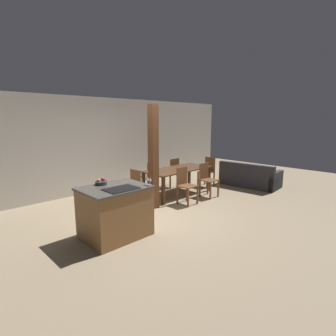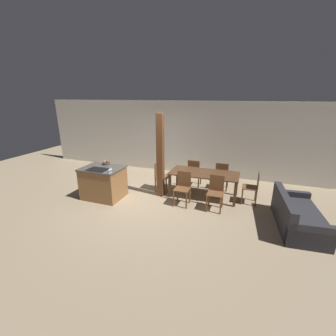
{
  "view_description": "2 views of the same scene",
  "coord_description": "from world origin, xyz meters",
  "px_view_note": "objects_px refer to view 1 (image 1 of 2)",
  "views": [
    {
      "loc": [
        -3.66,
        -4.14,
        2.09
      ],
      "look_at": [
        0.6,
        0.2,
        0.95
      ],
      "focal_mm": 28.0,
      "sensor_mm": 36.0,
      "label": 1
    },
    {
      "loc": [
        2.6,
        -5.41,
        2.89
      ],
      "look_at": [
        0.6,
        0.2,
        0.95
      ],
      "focal_mm": 24.0,
      "sensor_mm": 36.0,
      "label": 2
    }
  ],
  "objects_px": {
    "couch": "(249,178)",
    "fruit_bowl": "(101,182)",
    "wine_glass_middle": "(147,179)",
    "wine_glass_near": "(150,179)",
    "dining_chair_far_left": "(150,176)",
    "dining_chair_near_right": "(207,179)",
    "dining_chair_foot_end": "(208,171)",
    "dining_table": "(178,172)",
    "dining_chair_near_left": "(185,185)",
    "kitchen_island": "(115,212)",
    "dining_chair_head_end": "(139,186)",
    "timber_post": "(153,158)",
    "dining_chair_far_right": "(172,172)"
  },
  "relations": [
    {
      "from": "fruit_bowl",
      "to": "dining_chair_near_left",
      "type": "relative_size",
      "value": 0.24
    },
    {
      "from": "fruit_bowl",
      "to": "wine_glass_middle",
      "type": "bearing_deg",
      "value": -47.2
    },
    {
      "from": "dining_chair_far_left",
      "to": "dining_chair_head_end",
      "type": "height_order",
      "value": "same"
    },
    {
      "from": "dining_table",
      "to": "dining_chair_near_right",
      "type": "relative_size",
      "value": 2.17
    },
    {
      "from": "fruit_bowl",
      "to": "dining_chair_near_right",
      "type": "height_order",
      "value": "fruit_bowl"
    },
    {
      "from": "kitchen_island",
      "to": "dining_chair_foot_end",
      "type": "xyz_separation_m",
      "value": [
        4.1,
        1.05,
        0.02
      ]
    },
    {
      "from": "dining_chair_near_right",
      "to": "couch",
      "type": "height_order",
      "value": "dining_chair_near_right"
    },
    {
      "from": "dining_chair_near_right",
      "to": "dining_chair_head_end",
      "type": "height_order",
      "value": "same"
    },
    {
      "from": "dining_chair_near_left",
      "to": "dining_chair_far_right",
      "type": "height_order",
      "value": "same"
    },
    {
      "from": "kitchen_island",
      "to": "dining_chair_near_left",
      "type": "bearing_deg",
      "value": 9.19
    },
    {
      "from": "wine_glass_middle",
      "to": "dining_chair_near_right",
      "type": "bearing_deg",
      "value": 14.12
    },
    {
      "from": "dining_chair_far_right",
      "to": "dining_chair_head_end",
      "type": "relative_size",
      "value": 1.0
    },
    {
      "from": "dining_chair_far_right",
      "to": "kitchen_island",
      "type": "bearing_deg",
      "value": 28.48
    },
    {
      "from": "fruit_bowl",
      "to": "dining_chair_far_right",
      "type": "relative_size",
      "value": 0.24
    },
    {
      "from": "dining_chair_head_end",
      "to": "timber_post",
      "type": "bearing_deg",
      "value": -158.85
    },
    {
      "from": "kitchen_island",
      "to": "timber_post",
      "type": "xyz_separation_m",
      "value": [
        1.52,
        0.69,
        0.75
      ]
    },
    {
      "from": "fruit_bowl",
      "to": "timber_post",
      "type": "distance_m",
      "value": 1.66
    },
    {
      "from": "dining_chair_foot_end",
      "to": "wine_glass_near",
      "type": "bearing_deg",
      "value": -68.35
    },
    {
      "from": "wine_glass_near",
      "to": "wine_glass_middle",
      "type": "distance_m",
      "value": 0.08
    },
    {
      "from": "kitchen_island",
      "to": "dining_table",
      "type": "xyz_separation_m",
      "value": [
        2.74,
        1.05,
        0.18
      ]
    },
    {
      "from": "wine_glass_middle",
      "to": "couch",
      "type": "xyz_separation_m",
      "value": [
        4.56,
        0.43,
        -0.78
      ]
    },
    {
      "from": "wine_glass_middle",
      "to": "timber_post",
      "type": "relative_size",
      "value": 0.06
    },
    {
      "from": "kitchen_island",
      "to": "fruit_bowl",
      "type": "height_order",
      "value": "fruit_bowl"
    },
    {
      "from": "kitchen_island",
      "to": "fruit_bowl",
      "type": "bearing_deg",
      "value": 103.17
    },
    {
      "from": "dining_chair_near_left",
      "to": "dining_chair_foot_end",
      "type": "xyz_separation_m",
      "value": [
        1.8,
        0.68,
        0.0
      ]
    },
    {
      "from": "dining_chair_foot_end",
      "to": "dining_table",
      "type": "bearing_deg",
      "value": -90.0
    },
    {
      "from": "couch",
      "to": "fruit_bowl",
      "type": "bearing_deg",
      "value": 83.25
    },
    {
      "from": "dining_chair_near_left",
      "to": "dining_chair_near_right",
      "type": "bearing_deg",
      "value": 0.0
    },
    {
      "from": "dining_chair_near_left",
      "to": "dining_chair_foot_end",
      "type": "distance_m",
      "value": 1.93
    },
    {
      "from": "wine_glass_middle",
      "to": "wine_glass_near",
      "type": "bearing_deg",
      "value": -90.0
    },
    {
      "from": "dining_chair_far_right",
      "to": "couch",
      "type": "distance_m",
      "value": 2.48
    },
    {
      "from": "couch",
      "to": "dining_chair_near_right",
      "type": "bearing_deg",
      "value": 77.9
    },
    {
      "from": "fruit_bowl",
      "to": "wine_glass_middle",
      "type": "xyz_separation_m",
      "value": [
        0.57,
        -0.62,
        0.07
      ]
    },
    {
      "from": "wine_glass_middle",
      "to": "dining_chair_near_left",
      "type": "relative_size",
      "value": 0.16
    },
    {
      "from": "dining_chair_near_right",
      "to": "dining_chair_head_end",
      "type": "relative_size",
      "value": 1.0
    },
    {
      "from": "kitchen_island",
      "to": "dining_chair_foot_end",
      "type": "bearing_deg",
      "value": 14.36
    },
    {
      "from": "dining_chair_far_right",
      "to": "timber_post",
      "type": "bearing_deg",
      "value": 32.04
    },
    {
      "from": "dining_chair_far_left",
      "to": "wine_glass_near",
      "type": "bearing_deg",
      "value": 49.57
    },
    {
      "from": "fruit_bowl",
      "to": "wine_glass_middle",
      "type": "distance_m",
      "value": 0.85
    },
    {
      "from": "wine_glass_near",
      "to": "couch",
      "type": "distance_m",
      "value": 4.66
    },
    {
      "from": "wine_glass_near",
      "to": "dining_chair_far_left",
      "type": "relative_size",
      "value": 0.16
    },
    {
      "from": "dining_chair_far_left",
      "to": "dining_chair_head_end",
      "type": "bearing_deg",
      "value": 36.56
    },
    {
      "from": "wine_glass_near",
      "to": "dining_table",
      "type": "distance_m",
      "value": 2.68
    },
    {
      "from": "dining_chair_near_left",
      "to": "dining_chair_far_right",
      "type": "xyz_separation_m",
      "value": [
        0.89,
        1.36,
        0.0
      ]
    },
    {
      "from": "dining_chair_near_left",
      "to": "couch",
      "type": "height_order",
      "value": "dining_chair_near_left"
    },
    {
      "from": "kitchen_island",
      "to": "dining_chair_near_right",
      "type": "distance_m",
      "value": 3.21
    },
    {
      "from": "dining_chair_far_left",
      "to": "timber_post",
      "type": "height_order",
      "value": "timber_post"
    },
    {
      "from": "couch",
      "to": "wine_glass_middle",
      "type": "bearing_deg",
      "value": 90.73
    },
    {
      "from": "dining_chair_near_left",
      "to": "timber_post",
      "type": "relative_size",
      "value": 0.38
    },
    {
      "from": "dining_chair_foot_end",
      "to": "couch",
      "type": "distance_m",
      "value": 1.36
    }
  ]
}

